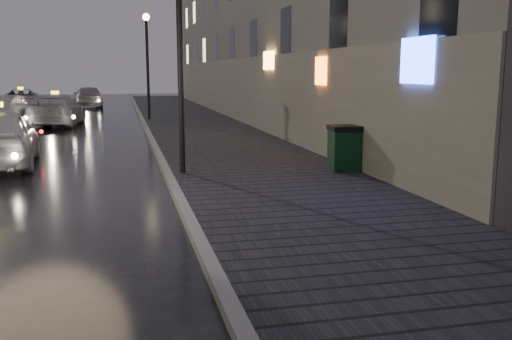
{
  "coord_description": "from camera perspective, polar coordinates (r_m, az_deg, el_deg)",
  "views": [
    {
      "loc": [
        0.43,
        -7.78,
        2.6
      ],
      "look_at": [
        2.75,
        1.99,
        0.85
      ],
      "focal_mm": 40.0,
      "sensor_mm": 36.0,
      "label": 1
    }
  ],
  "objects": [
    {
      "name": "ground",
      "position": [
        8.21,
        -15.85,
        -8.96
      ],
      "size": [
        120.0,
        120.0,
        0.0
      ],
      "primitive_type": "plane",
      "color": "black",
      "rests_on": "ground"
    },
    {
      "name": "building_near",
      "position": [
        33.67,
        -1.91,
        16.53
      ],
      "size": [
        1.8,
        50.0,
        13.0
      ],
      "primitive_type": "cube",
      "color": "#605B54",
      "rests_on": "ground"
    },
    {
      "name": "taxi_mid",
      "position": [
        28.93,
        -19.37,
        5.68
      ],
      "size": [
        2.63,
        5.42,
        1.52
      ],
      "primitive_type": "imported",
      "rotation": [
        0.0,
        0.0,
        3.04
      ],
      "color": "silver",
      "rests_on": "ground"
    },
    {
      "name": "taxi_far",
      "position": [
        41.96,
        -22.43,
        6.54
      ],
      "size": [
        2.86,
        5.23,
        1.39
      ],
      "primitive_type": "imported",
      "rotation": [
        0.0,
        0.0,
        0.11
      ],
      "color": "#B8B9BF",
      "rests_on": "ground"
    },
    {
      "name": "sidewalk",
      "position": [
        29.09,
        -6.47,
        4.84
      ],
      "size": [
        4.6,
        58.0,
        0.15
      ],
      "primitive_type": "cube",
      "color": "black",
      "rests_on": "ground"
    },
    {
      "name": "lamp_near",
      "position": [
        13.88,
        -7.66,
        13.47
      ],
      "size": [
        0.36,
        0.36,
        5.28
      ],
      "color": "black",
      "rests_on": "sidewalk"
    },
    {
      "name": "car_far",
      "position": [
        42.79,
        -16.47,
        7.06
      ],
      "size": [
        2.39,
        4.82,
        1.58
      ],
      "primitive_type": "imported",
      "rotation": [
        0.0,
        0.0,
        3.26
      ],
      "color": "#94949B",
      "rests_on": "ground"
    },
    {
      "name": "curb",
      "position": [
        28.91,
        -11.21,
        4.68
      ],
      "size": [
        0.2,
        58.0,
        0.15
      ],
      "primitive_type": "cube",
      "color": "slate",
      "rests_on": "ground"
    },
    {
      "name": "lamp_far",
      "position": [
        29.82,
        -10.82,
        11.42
      ],
      "size": [
        0.36,
        0.36,
        5.28
      ],
      "color": "black",
      "rests_on": "sidewalk"
    },
    {
      "name": "trash_bin",
      "position": [
        14.32,
        8.81,
        2.22
      ],
      "size": [
        0.8,
        0.8,
        1.12
      ],
      "rotation": [
        0.0,
        0.0,
        -0.09
      ],
      "color": "black",
      "rests_on": "sidewalk"
    }
  ]
}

